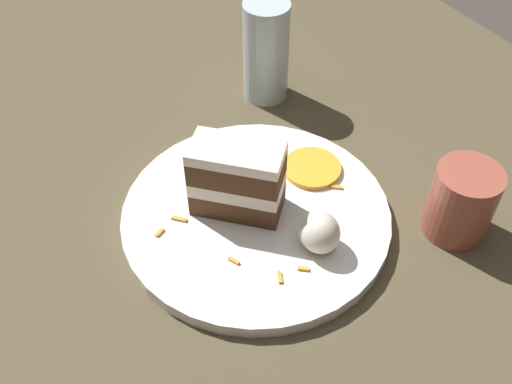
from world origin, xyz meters
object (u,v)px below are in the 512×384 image
at_px(plate, 256,216).
at_px(cake_slice, 237,179).
at_px(drinking_glass, 266,58).
at_px(coffee_mug, 462,200).
at_px(cream_dollop, 319,232).
at_px(orange_garnish, 312,168).

distance_m(plate, cake_slice, 0.06).
height_order(drinking_glass, coffee_mug, drinking_glass).
height_order(cream_dollop, orange_garnish, cream_dollop).
height_order(plate, drinking_glass, drinking_glass).
distance_m(plate, cream_dollop, 0.09).
bearing_deg(plate, drinking_glass, -34.68).
distance_m(cream_dollop, drinking_glass, 0.30).
bearing_deg(cream_dollop, cake_slice, 25.13).
relative_size(plate, drinking_glass, 2.18).
distance_m(orange_garnish, coffee_mug, 0.18).
bearing_deg(orange_garnish, coffee_mug, -147.92).
bearing_deg(coffee_mug, plate, 55.74).
height_order(orange_garnish, coffee_mug, coffee_mug).
distance_m(cake_slice, cream_dollop, 0.11).
bearing_deg(coffee_mug, orange_garnish, 32.08).
bearing_deg(plate, coffee_mug, -124.26).
relative_size(plate, coffee_mug, 3.49).
xyz_separation_m(drinking_glass, coffee_mug, (-0.32, -0.05, -0.01)).
relative_size(cream_dollop, coffee_mug, 0.54).
relative_size(cake_slice, orange_garnish, 1.53).
relative_size(cake_slice, coffee_mug, 1.22).
xyz_separation_m(cream_dollop, coffee_mug, (-0.05, -0.15, 0.01)).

